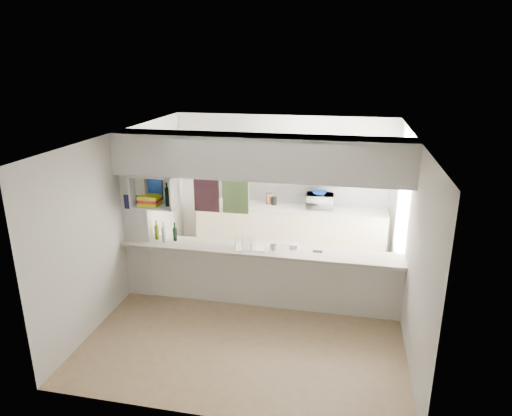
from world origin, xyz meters
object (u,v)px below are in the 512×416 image
(dish_rack, at_px, (250,242))
(wine_bottles, at_px, (160,233))
(microwave, at_px, (320,201))
(bowl, at_px, (320,193))

(dish_rack, xyz_separation_m, wine_bottles, (-1.41, -0.01, 0.03))
(microwave, height_order, dish_rack, microwave)
(bowl, distance_m, wine_bottles, 3.09)
(microwave, bearing_deg, bowl, 67.70)
(wine_bottles, bearing_deg, bowl, 42.10)
(bowl, bearing_deg, microwave, 69.72)
(dish_rack, bearing_deg, bowl, 54.12)
(microwave, distance_m, bowl, 0.18)
(bowl, relative_size, dish_rack, 0.54)
(bowl, xyz_separation_m, dish_rack, (-0.88, -2.06, -0.22))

